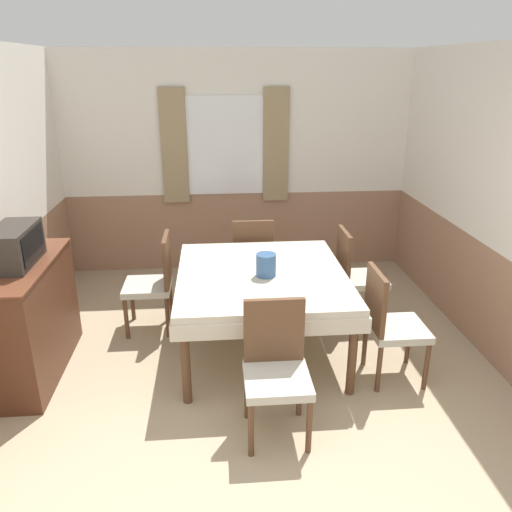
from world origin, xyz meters
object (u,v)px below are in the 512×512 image
(chair_head_near, at_px, (276,366))
(vase, at_px, (266,265))
(chair_left_far, at_px, (155,280))
(sideboard, at_px, (29,318))
(tv, at_px, (14,246))
(chair_head_window, at_px, (252,257))
(chair_right_far, at_px, (355,273))
(chair_right_near, at_px, (389,322))
(dining_table, at_px, (262,283))

(chair_head_near, xyz_separation_m, vase, (0.03, 0.96, 0.35))
(chair_left_far, distance_m, sideboard, 1.15)
(chair_left_far, xyz_separation_m, vase, (1.00, -0.57, 0.35))
(tv, bearing_deg, chair_head_window, 32.27)
(chair_head_near, height_order, tv, tv)
(chair_right_far, xyz_separation_m, chair_right_near, (0.00, -1.00, 0.00))
(chair_right_near, xyz_separation_m, sideboard, (-2.88, 0.33, -0.02))
(chair_right_far, relative_size, chair_head_window, 1.00)
(dining_table, xyz_separation_m, vase, (0.03, -0.08, 0.20))
(chair_head_window, xyz_separation_m, vase, (0.03, -1.11, 0.35))
(chair_right_far, bearing_deg, chair_head_window, -118.98)
(chair_left_far, distance_m, chair_right_far, 1.94)
(chair_head_near, bearing_deg, chair_left_far, -57.68)
(tv, bearing_deg, vase, 2.88)
(chair_head_window, bearing_deg, dining_table, -90.00)
(chair_right_far, height_order, tv, tv)
(chair_head_near, relative_size, chair_head_window, 1.00)
(chair_head_near, distance_m, tv, 2.19)
(dining_table, relative_size, chair_left_far, 1.68)
(dining_table, xyz_separation_m, chair_right_near, (0.97, -0.50, -0.15))
(chair_right_far, xyz_separation_m, tv, (-2.89, -0.67, 0.61))
(vase, bearing_deg, chair_left_far, 150.17)
(chair_head_near, xyz_separation_m, chair_left_far, (-0.97, 1.54, 0.00))
(chair_head_near, bearing_deg, tv, -24.26)
(dining_table, height_order, sideboard, sideboard)
(chair_head_window, distance_m, vase, 1.17)
(sideboard, bearing_deg, dining_table, 5.04)
(chair_head_near, bearing_deg, chair_head_window, -90.00)
(chair_head_near, height_order, sideboard, sideboard)
(chair_head_window, relative_size, tv, 1.70)
(chair_head_near, relative_size, chair_left_far, 1.00)
(chair_right_near, bearing_deg, chair_left_far, -117.17)
(dining_table, distance_m, chair_right_near, 1.10)
(chair_head_window, relative_size, vase, 4.91)
(chair_right_far, xyz_separation_m, chair_head_window, (-0.97, 0.54, 0.00))
(chair_head_near, distance_m, vase, 1.02)
(chair_right_far, relative_size, vase, 4.91)
(chair_head_near, height_order, vase, vase)
(chair_head_window, bearing_deg, vase, -88.47)
(chair_head_window, height_order, sideboard, sideboard)
(chair_right_far, height_order, chair_right_near, same)
(sideboard, height_order, vase, sideboard)
(chair_right_near, relative_size, vase, 4.91)
(chair_head_window, bearing_deg, tv, -147.73)
(chair_right_near, height_order, tv, tv)
(dining_table, height_order, tv, tv)
(chair_left_far, bearing_deg, chair_right_near, -117.17)
(dining_table, xyz_separation_m, chair_right_far, (0.97, 0.50, -0.15))
(chair_right_near, bearing_deg, sideboard, -96.56)
(chair_left_far, distance_m, vase, 1.20)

